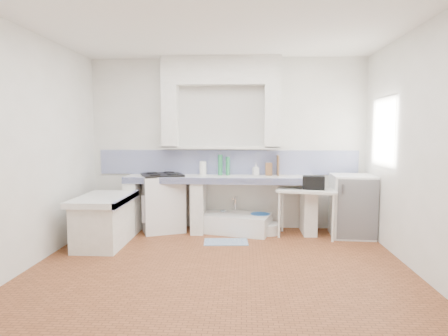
# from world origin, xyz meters

# --- Properties ---
(floor) EXTENTS (4.50, 4.50, 0.00)m
(floor) POSITION_xyz_m (0.00, 0.00, 0.00)
(floor) COLOR brown
(floor) RESTS_ON ground
(ceiling) EXTENTS (4.50, 4.50, 0.00)m
(ceiling) POSITION_xyz_m (0.00, 0.00, 2.80)
(ceiling) COLOR white
(ceiling) RESTS_ON ground
(wall_back) EXTENTS (4.50, 0.00, 4.50)m
(wall_back) POSITION_xyz_m (0.00, 2.00, 1.40)
(wall_back) COLOR white
(wall_back) RESTS_ON ground
(wall_front) EXTENTS (4.50, 0.00, 4.50)m
(wall_front) POSITION_xyz_m (0.00, -2.00, 1.40)
(wall_front) COLOR white
(wall_front) RESTS_ON ground
(wall_left) EXTENTS (0.00, 4.50, 4.50)m
(wall_left) POSITION_xyz_m (-2.25, 0.00, 1.40)
(wall_left) COLOR white
(wall_left) RESTS_ON ground
(wall_right) EXTENTS (0.00, 4.50, 4.50)m
(wall_right) POSITION_xyz_m (2.25, 0.00, 1.40)
(wall_right) COLOR white
(wall_right) RESTS_ON ground
(alcove_mass) EXTENTS (1.90, 0.25, 0.45)m
(alcove_mass) POSITION_xyz_m (-0.10, 1.88, 2.58)
(alcove_mass) COLOR white
(alcove_mass) RESTS_ON ground
(window_frame) EXTENTS (0.35, 0.86, 1.06)m
(window_frame) POSITION_xyz_m (2.42, 1.20, 1.60)
(window_frame) COLOR #362211
(window_frame) RESTS_ON ground
(lace_valance) EXTENTS (0.01, 0.84, 0.24)m
(lace_valance) POSITION_xyz_m (2.28, 1.20, 1.98)
(lace_valance) COLOR white
(lace_valance) RESTS_ON ground
(counter_slab) EXTENTS (3.00, 0.60, 0.08)m
(counter_slab) POSITION_xyz_m (-0.10, 1.70, 0.86)
(counter_slab) COLOR white
(counter_slab) RESTS_ON ground
(counter_lip) EXTENTS (3.00, 0.04, 0.10)m
(counter_lip) POSITION_xyz_m (-0.10, 1.42, 0.86)
(counter_lip) COLOR navy
(counter_lip) RESTS_ON ground
(counter_pier_left) EXTENTS (0.20, 0.55, 0.82)m
(counter_pier_left) POSITION_xyz_m (-1.50, 1.70, 0.41)
(counter_pier_left) COLOR white
(counter_pier_left) RESTS_ON ground
(counter_pier_mid) EXTENTS (0.20, 0.55, 0.82)m
(counter_pier_mid) POSITION_xyz_m (-0.45, 1.70, 0.41)
(counter_pier_mid) COLOR white
(counter_pier_mid) RESTS_ON ground
(counter_pier_right) EXTENTS (0.20, 0.55, 0.82)m
(counter_pier_right) POSITION_xyz_m (1.30, 1.70, 0.41)
(counter_pier_right) COLOR white
(counter_pier_right) RESTS_ON ground
(peninsula_top) EXTENTS (0.70, 1.10, 0.08)m
(peninsula_top) POSITION_xyz_m (-1.70, 0.90, 0.66)
(peninsula_top) COLOR white
(peninsula_top) RESTS_ON ground
(peninsula_base) EXTENTS (0.60, 1.00, 0.62)m
(peninsula_base) POSITION_xyz_m (-1.70, 0.90, 0.31)
(peninsula_base) COLOR white
(peninsula_base) RESTS_ON ground
(peninsula_lip) EXTENTS (0.04, 1.10, 0.10)m
(peninsula_lip) POSITION_xyz_m (-1.37, 0.90, 0.66)
(peninsula_lip) COLOR navy
(peninsula_lip) RESTS_ON ground
(backsplash) EXTENTS (4.27, 0.03, 0.40)m
(backsplash) POSITION_xyz_m (0.00, 1.99, 1.10)
(backsplash) COLOR navy
(backsplash) RESTS_ON ground
(stove) EXTENTS (0.82, 0.81, 0.90)m
(stove) POSITION_xyz_m (-1.04, 1.72, 0.45)
(stove) COLOR white
(stove) RESTS_ON ground
(sink) EXTENTS (1.23, 0.88, 0.27)m
(sink) POSITION_xyz_m (0.14, 1.69, 0.13)
(sink) COLOR white
(sink) RESTS_ON ground
(side_table) EXTENTS (0.97, 0.67, 0.04)m
(side_table) POSITION_xyz_m (1.24, 1.49, 0.37)
(side_table) COLOR white
(side_table) RESTS_ON ground
(fridge) EXTENTS (0.65, 0.65, 0.95)m
(fridge) POSITION_xyz_m (1.94, 1.56, 0.47)
(fridge) COLOR white
(fridge) RESTS_ON ground
(bucket_red) EXTENTS (0.37, 0.37, 0.27)m
(bucket_red) POSITION_xyz_m (-0.25, 1.73, 0.14)
(bucket_red) COLOR red
(bucket_red) RESTS_ON ground
(bucket_orange) EXTENTS (0.36, 0.36, 0.25)m
(bucket_orange) POSITION_xyz_m (0.07, 1.66, 0.13)
(bucket_orange) COLOR #CB4A0C
(bucket_orange) RESTS_ON ground
(bucket_blue) EXTENTS (0.35, 0.35, 0.30)m
(bucket_blue) POSITION_xyz_m (0.54, 1.70, 0.15)
(bucket_blue) COLOR blue
(bucket_blue) RESTS_ON ground
(basin_white) EXTENTS (0.51, 0.51, 0.16)m
(basin_white) POSITION_xyz_m (0.64, 1.63, 0.08)
(basin_white) COLOR white
(basin_white) RESTS_ON ground
(water_bottle_a) EXTENTS (0.11, 0.11, 0.32)m
(water_bottle_a) POSITION_xyz_m (-0.06, 1.85, 0.16)
(water_bottle_a) COLOR silver
(water_bottle_a) RESTS_ON ground
(water_bottle_b) EXTENTS (0.10, 0.10, 0.28)m
(water_bottle_b) POSITION_xyz_m (0.16, 1.85, 0.14)
(water_bottle_b) COLOR silver
(water_bottle_b) RESTS_ON ground
(black_bag) EXTENTS (0.35, 0.23, 0.20)m
(black_bag) POSITION_xyz_m (1.33, 1.46, 0.84)
(black_bag) COLOR black
(black_bag) RESTS_ON side_table
(green_bottle_a) EXTENTS (0.08, 0.08, 0.33)m
(green_bottle_a) POSITION_xyz_m (-0.11, 1.85, 1.07)
(green_bottle_a) COLOR #247B46
(green_bottle_a) RESTS_ON counter_slab
(green_bottle_b) EXTENTS (0.08, 0.08, 0.30)m
(green_bottle_b) POSITION_xyz_m (0.01, 1.85, 1.05)
(green_bottle_b) COLOR #247B46
(green_bottle_b) RESTS_ON counter_slab
(knife_block) EXTENTS (0.11, 0.09, 0.21)m
(knife_block) POSITION_xyz_m (0.68, 1.85, 1.00)
(knife_block) COLOR brown
(knife_block) RESTS_ON counter_slab
(cutting_board) EXTENTS (0.02, 0.24, 0.32)m
(cutting_board) POSITION_xyz_m (0.83, 1.85, 1.06)
(cutting_board) COLOR brown
(cutting_board) RESTS_ON counter_slab
(paper_towel) EXTENTS (0.13, 0.13, 0.22)m
(paper_towel) POSITION_xyz_m (-0.39, 1.85, 1.01)
(paper_towel) COLOR white
(paper_towel) RESTS_ON counter_slab
(soap_bottle) EXTENTS (0.11, 0.11, 0.20)m
(soap_bottle) POSITION_xyz_m (0.47, 1.85, 1.00)
(soap_bottle) COLOR white
(soap_bottle) RESTS_ON counter_slab
(rug) EXTENTS (0.66, 0.41, 0.01)m
(rug) POSITION_xyz_m (0.02, 1.11, 0.01)
(rug) COLOR #2B558D
(rug) RESTS_ON ground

